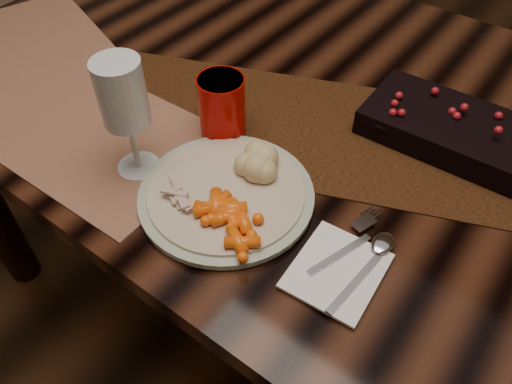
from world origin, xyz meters
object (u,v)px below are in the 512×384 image
Objects in this scene: turkey_shreds at (178,194)px; baby_carrots at (230,222)px; napkin at (337,270)px; red_cup at (222,107)px; placemat_main at (102,138)px; dinner_plate at (226,194)px; mashed_potatoes at (257,161)px; centerpiece at (457,127)px; wine_glass at (128,120)px; dining_table at (327,237)px.

baby_carrots is at bearing 1.82° from turkey_shreds.
napkin is 1.22× the size of red_cup.
dinner_plate reaches higher than placemat_main.
placemat_main is at bearing -163.54° from mashed_potatoes.
turkey_shreds is 0.46× the size of napkin.
mashed_potatoes is (0.01, 0.06, 0.03)m from dinner_plate.
centerpiece is 0.55m from wine_glass.
wine_glass reaches higher than dinner_plate.
dinner_plate is at bearing -124.21° from centerpiece.
dinner_plate is 0.17m from red_cup.
placemat_main is 3.89× the size of baby_carrots.
wine_glass is at bearing 169.02° from turkey_shreds.
dining_table is 13.30× the size of napkin.
dining_table is 0.52m from napkin.
placemat_main is at bearing -144.10° from centerpiece.
mashed_potatoes is 0.41× the size of wine_glass.
wine_glass is (-0.18, -0.10, 0.06)m from mashed_potatoes.
mashed_potatoes reaches higher than napkin.
red_cup is (-0.11, 0.12, 0.05)m from dinner_plate.
dinner_plate is (-0.05, -0.30, 0.39)m from dining_table.
baby_carrots is at bearing -6.39° from placemat_main.
centerpiece is 0.79× the size of placemat_main.
placemat_main is 3.59× the size of red_cup.
baby_carrots reaches higher than placemat_main.
dinner_plate is 3.28× the size of mashed_potatoes.
dining_table is 0.62m from wine_glass.
dining_table is 21.26× the size of mashed_potatoes.
placemat_main is 0.48m from napkin.
placemat_main reaches higher than dining_table.
red_cup reaches higher than centerpiece.
napkin is (0.26, 0.04, -0.02)m from turkey_shreds.
turkey_shreds is (-0.06, -0.12, -0.02)m from mashed_potatoes.
baby_carrots is (-0.18, -0.40, -0.01)m from centerpiece.
red_cup is (0.16, 0.14, 0.06)m from placemat_main.
mashed_potatoes is (0.28, 0.08, 0.04)m from placemat_main.
turkey_shreds is at bearing -133.15° from dinner_plate.
mashed_potatoes is (-0.04, -0.24, 0.42)m from dining_table.
turkey_shreds reaches higher than napkin.
mashed_potatoes is 0.22m from napkin.
turkey_shreds is (-0.29, -0.40, -0.01)m from centerpiece.
dining_table is at bearing 44.34° from placemat_main.
centerpiece reaches higher than baby_carrots.
centerpiece and mashed_potatoes have the same top height.
wine_glass is at bearing -7.18° from placemat_main.
napkin is (0.16, 0.03, -0.02)m from baby_carrots.
red_cup reaches higher than dinner_plate.
turkey_shreds reaches higher than dining_table.
dinner_plate is at bearing 11.20° from wine_glass.
placemat_main is 1.95× the size of wine_glass.
baby_carrots is at bearing -72.28° from mashed_potatoes.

